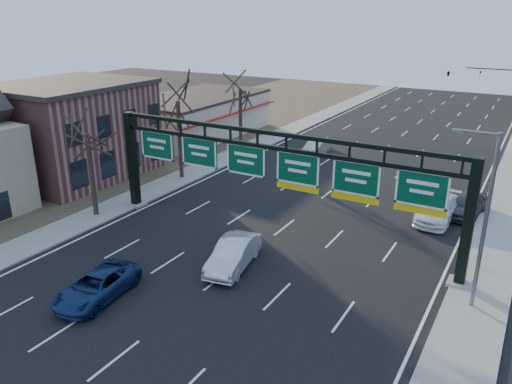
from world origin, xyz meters
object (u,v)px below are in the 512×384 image
Objects in this scene: car_silver_sedan at (233,254)px; car_white_wagon at (438,209)px; car_blue_suv at (97,286)px; sign_gantry at (274,171)px.

car_silver_sedan is 15.80m from car_white_wagon.
car_silver_sedan is (4.31, 6.34, 0.13)m from car_blue_suv.
sign_gantry is at bearing -131.65° from car_white_wagon.
sign_gantry is at bearing 61.37° from car_blue_suv.
car_silver_sedan is at bearing -120.53° from car_white_wagon.
sign_gantry reaches higher than car_blue_suv.
sign_gantry is 12.35m from car_blue_suv.
sign_gantry is 4.44× the size of car_white_wagon.
car_silver_sedan reaches higher than car_white_wagon.
car_blue_suv is at bearing -134.62° from car_silver_sedan.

